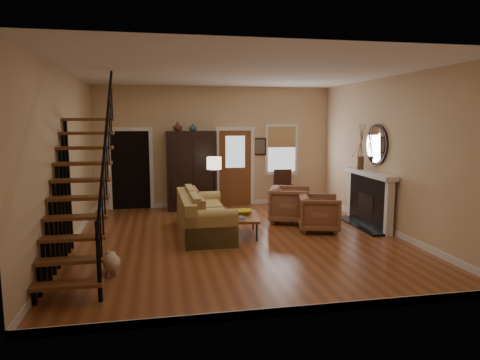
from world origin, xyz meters
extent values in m
plane|color=brown|center=(0.00, 0.00, 0.00)|extent=(7.00, 7.00, 0.00)
plane|color=white|center=(0.00, 0.00, 3.30)|extent=(7.00, 7.00, 0.00)
cube|color=#D9B88B|center=(0.00, 3.50, 1.65)|extent=(6.50, 0.04, 3.30)
cube|color=#D9B88B|center=(-3.25, 0.00, 1.65)|extent=(0.04, 7.00, 3.30)
cube|color=#D9B88B|center=(3.25, 0.00, 1.65)|extent=(0.04, 7.00, 3.30)
cube|color=black|center=(-2.30, 3.65, 1.05)|extent=(1.00, 0.36, 2.10)
cube|color=brown|center=(0.55, 3.48, 1.05)|extent=(0.90, 0.06, 2.10)
cube|color=silver|center=(1.90, 3.47, 1.55)|extent=(0.96, 0.06, 1.46)
cube|color=black|center=(3.13, 0.50, 0.57)|extent=(0.24, 1.60, 1.15)
cube|color=white|center=(3.07, 0.50, 1.20)|extent=(0.30, 1.95, 0.10)
cylinder|color=silver|center=(3.20, 0.50, 1.85)|extent=(0.05, 0.90, 0.90)
imported|color=#4C2619|center=(-1.05, 3.05, 2.22)|extent=(0.24, 0.24, 0.25)
imported|color=#334C60|center=(-0.65, 3.05, 2.21)|extent=(0.20, 0.20, 0.21)
imported|color=gold|center=(0.19, 0.43, 0.46)|extent=(0.37, 0.37, 0.09)
imported|color=brown|center=(1.83, 0.30, 0.39)|extent=(1.05, 1.03, 0.78)
imported|color=brown|center=(1.45, 1.19, 0.42)|extent=(1.18, 1.17, 0.84)
camera|label=1|loc=(-1.57, -8.27, 2.39)|focal=32.00mm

